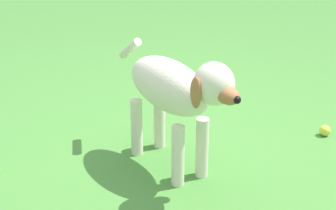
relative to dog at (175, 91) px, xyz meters
name	(u,v)px	position (x,y,z in m)	size (l,w,h in m)	color
ground	(179,149)	(-0.22, 0.01, -0.44)	(14.00, 14.00, 0.00)	#478438
dog	(175,91)	(0.00, 0.00, 0.00)	(0.79, 0.69, 0.67)	silver
tennis_ball_1	(325,130)	(-0.48, 0.86, -0.41)	(0.07, 0.07, 0.07)	#D0D73F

